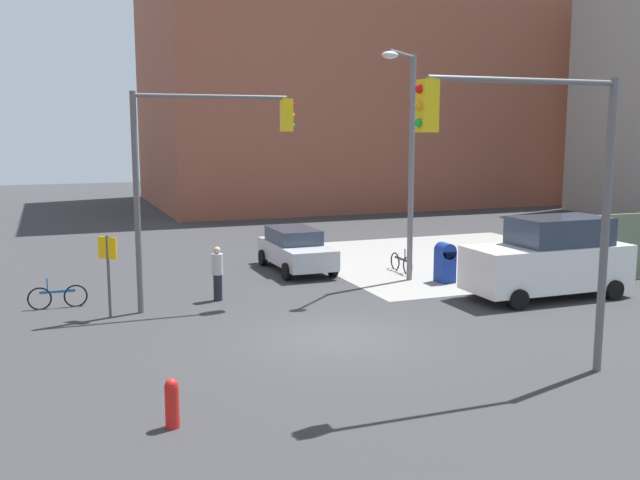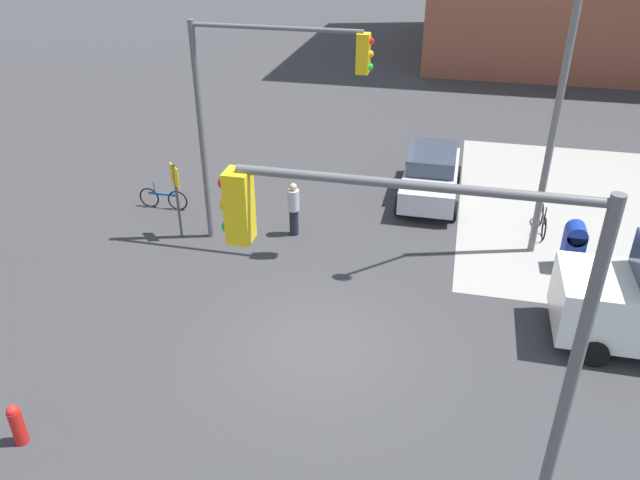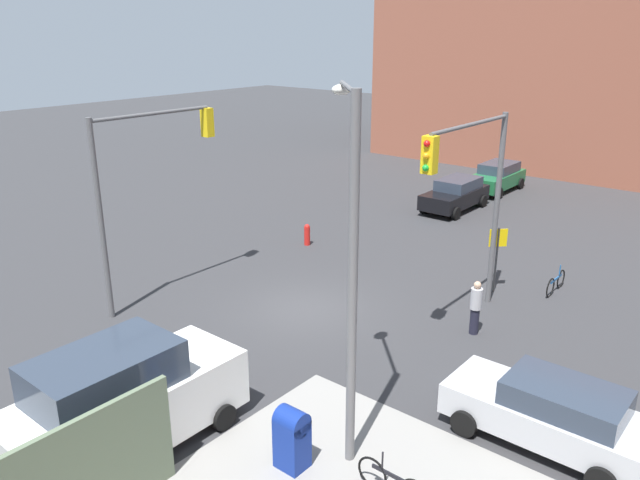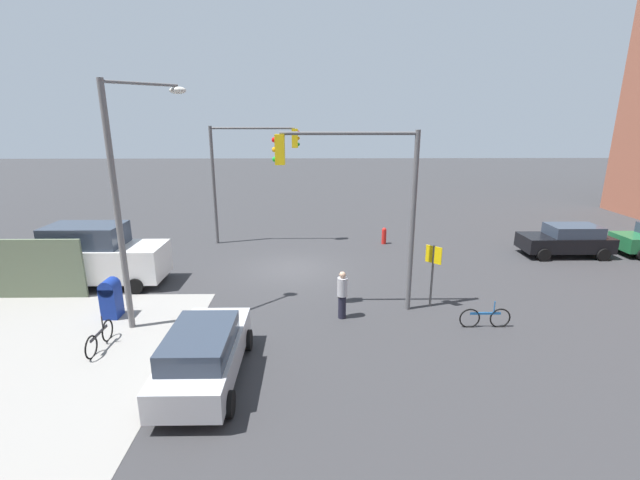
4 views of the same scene
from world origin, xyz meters
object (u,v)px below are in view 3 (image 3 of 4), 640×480
Objects in this scene: street_lamp_corner at (351,253)px; van_white_delivery at (122,402)px; sedan_silver at (550,412)px; hatchback_black at (456,194)px; sedan_green at (497,177)px; traffic_signal_nw_corner at (474,182)px; mailbox_blue at (292,436)px; bicycle_at_crosswalk at (556,283)px; traffic_signal_se_corner at (146,170)px; fire_hydrant at (307,234)px; pedestrian_crossing at (476,307)px.

van_white_delivery is (3.24, -3.74, -3.42)m from street_lamp_corner.
hatchback_black is at bearing -145.87° from sedan_silver.
van_white_delivery is (27.26, 3.71, 0.44)m from sedan_green.
sedan_silver is at bearing 34.13° from hatchback_black.
traffic_signal_nw_corner is at bearing 21.27° from sedan_green.
street_lamp_corner is (7.56, 1.04, 0.10)m from traffic_signal_nw_corner.
sedan_green is (-25.29, -6.91, 0.08)m from mailbox_blue.
bicycle_at_crosswalk is (-13.00, 1.00, -0.42)m from mailbox_blue.
traffic_signal_nw_corner reaches higher than sedan_green.
street_lamp_corner is 4.17m from mailbox_blue.
hatchback_black is at bearing 171.07° from traffic_signal_se_corner.
fire_hydrant is at bearing -155.51° from van_white_delivery.
traffic_signal_se_corner is 14.00m from sedan_silver.
fire_hydrant is at bearing -135.55° from street_lamp_corner.
traffic_signal_se_corner is 1.20× the size of van_white_delivery.
traffic_signal_nw_corner is 11.61m from van_white_delivery.
traffic_signal_se_corner is 0.81× the size of street_lamp_corner.
traffic_signal_nw_corner is 7.63m from street_lamp_corner.
street_lamp_corner is at bearing -48.75° from sedan_silver.
traffic_signal_se_corner is 1.48× the size of hatchback_black.
pedestrian_crossing reaches higher than sedan_silver.
sedan_silver is at bearing 44.48° from traffic_signal_nw_corner.
van_white_delivery reaches higher than bicycle_at_crosswalk.
sedan_green is (-21.75, 2.59, -3.75)m from traffic_signal_se_corner.
sedan_green is 0.80× the size of van_white_delivery.
fire_hydrant is 14.89m from sedan_silver.
van_white_delivery reaches higher than mailbox_blue.
mailbox_blue is at bearing 39.40° from fire_hydrant.
sedan_green is (-14.09, 2.29, 0.36)m from fire_hydrant.
sedan_green is 2.49× the size of pedestrian_crossing.
mailbox_blue is 0.32× the size of hatchback_black.
street_lamp_corner is 5.97m from sedan_silver.
pedestrian_crossing is (-6.93, -0.34, -3.79)m from street_lamp_corner.
traffic_signal_nw_corner is at bearing -172.13° from street_lamp_corner.
fire_hydrant is 10.36m from bicycle_at_crosswalk.
traffic_signal_se_corner is 6.91× the size of fire_hydrant.
street_lamp_corner reaches higher than fire_hydrant.
pedestrian_crossing reaches higher than bicycle_at_crosswalk.
traffic_signal_se_corner is 11.38m from pedestrian_crossing.
van_white_delivery is (10.79, -2.70, -3.32)m from traffic_signal_nw_corner.
hatchback_black is at bearing -158.68° from street_lamp_corner.
van_white_delivery is at bearing 94.98° from pedestrian_crossing.
traffic_signal_nw_corner is 13.63m from hatchback_black.
traffic_signal_nw_corner is 10.44m from traffic_signal_se_corner.
hatchback_black is 0.82× the size of van_white_delivery.
fire_hydrant is (-2.38, -8.70, -4.11)m from traffic_signal_nw_corner.
sedan_silver is 0.83× the size of van_white_delivery.
sedan_silver reaches higher than bicycle_at_crosswalk.
sedan_green is at bearing -172.25° from van_white_delivery.
traffic_signal_se_corner is 10.30m from street_lamp_corner.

